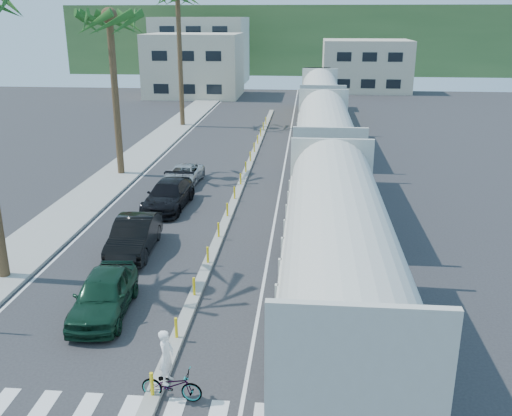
{
  "coord_description": "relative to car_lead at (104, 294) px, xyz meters",
  "views": [
    {
      "loc": [
        4.07,
        -14.0,
        10.1
      ],
      "look_at": [
        1.88,
        9.95,
        2.0
      ],
      "focal_mm": 40.0,
      "sensor_mm": 36.0,
      "label": 1
    }
  ],
  "objects": [
    {
      "name": "car_rear",
      "position": [
        -0.71,
        16.64,
        -0.18
      ],
      "size": [
        2.42,
        4.46,
        1.18
      ],
      "primitive_type": "imported",
      "rotation": [
        0.0,
        0.0,
        -0.05
      ],
      "color": "#B5B8BB",
      "rests_on": "ground"
    },
    {
      "name": "palm_trees",
      "position": [
        -5.14,
        19.13,
        10.04
      ],
      "size": [
        3.5,
        37.2,
        13.75
      ],
      "color": "brown",
      "rests_on": "ground"
    },
    {
      "name": "car_lead",
      "position": [
        0.0,
        0.0,
        0.0
      ],
      "size": [
        2.58,
        4.82,
        1.54
      ],
      "primitive_type": "imported",
      "rotation": [
        0.0,
        0.0,
        0.08
      ],
      "color": "#103221",
      "rests_on": "ground"
    },
    {
      "name": "lane_markings",
      "position": [
        0.81,
        21.43,
        -0.77
      ],
      "size": [
        9.42,
        90.0,
        0.01
      ],
      "color": "silver",
      "rests_on": "ground"
    },
    {
      "name": "cyclist",
      "position": [
        3.47,
        -4.5,
        -0.09
      ],
      "size": [
        0.91,
        1.84,
        2.14
      ],
      "rotation": [
        0.0,
        0.0,
        1.48
      ],
      "color": "#9EA0A5",
      "rests_on": "ground"
    },
    {
      "name": "median",
      "position": [
        2.96,
        16.39,
        -0.68
      ],
      "size": [
        0.45,
        60.0,
        0.85
      ],
      "color": "gray",
      "rests_on": "ground"
    },
    {
      "name": "car_second",
      "position": [
        -0.57,
        5.59,
        0.02
      ],
      "size": [
        2.18,
        4.95,
        1.57
      ],
      "primitive_type": "imported",
      "rotation": [
        0.0,
        0.0,
        0.05
      ],
      "color": "black",
      "rests_on": "ground"
    },
    {
      "name": "ground",
      "position": [
        2.96,
        -3.57,
        -0.77
      ],
      "size": [
        140.0,
        140.0,
        0.0
      ],
      "primitive_type": "plane",
      "color": "#28282B",
      "rests_on": "ground"
    },
    {
      "name": "freight_train",
      "position": [
        7.96,
        17.55,
        2.14
      ],
      "size": [
        3.0,
        60.94,
        5.85
      ],
      "color": "beige",
      "rests_on": "ground"
    },
    {
      "name": "buildings",
      "position": [
        -3.46,
        68.08,
        3.59
      ],
      "size": [
        38.0,
        27.0,
        10.0
      ],
      "color": "#BCB095",
      "rests_on": "ground"
    },
    {
      "name": "rails",
      "position": [
        7.96,
        24.43,
        -0.74
      ],
      "size": [
        1.56,
        100.0,
        0.06
      ],
      "color": "black",
      "rests_on": "ground"
    },
    {
      "name": "sidewalk",
      "position": [
        -5.54,
        21.43,
        -0.69
      ],
      "size": [
        3.0,
        90.0,
        0.15
      ],
      "primitive_type": "cube",
      "color": "gray",
      "rests_on": "ground"
    },
    {
      "name": "car_third",
      "position": [
        -0.52,
        11.89,
        -0.03
      ],
      "size": [
        2.49,
        5.29,
        1.49
      ],
      "primitive_type": "imported",
      "rotation": [
        0.0,
        0.0,
        -0.04
      ],
      "color": "black",
      "rests_on": "ground"
    },
    {
      "name": "hillside",
      "position": [
        2.96,
        96.43,
        5.23
      ],
      "size": [
        80.0,
        20.0,
        12.0
      ],
      "primitive_type": "cube",
      "color": "#385628",
      "rests_on": "ground"
    }
  ]
}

